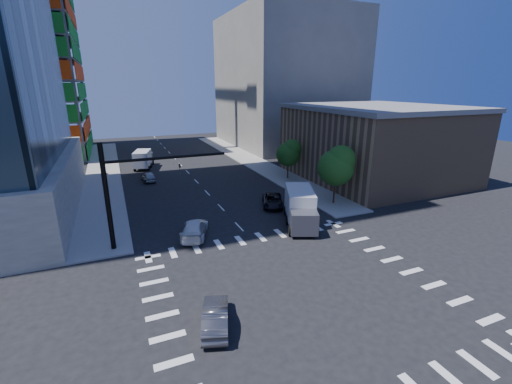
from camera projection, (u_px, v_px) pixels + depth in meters
name	position (u px, v px, depth m)	size (l,w,h in m)	color
ground	(300.00, 291.00, 23.20)	(160.00, 160.00, 0.00)	black
road_markings	(300.00, 291.00, 23.20)	(20.00, 20.00, 0.01)	silver
sidewalk_ne	(250.00, 160.00, 62.98)	(5.00, 60.00, 0.15)	gray
sidewalk_nw	(103.00, 173.00, 53.72)	(5.00, 60.00, 0.15)	gray
commercial_building	(375.00, 142.00, 50.21)	(20.50, 22.50, 10.60)	#8B7050
bg_building_ne	(285.00, 82.00, 77.36)	(24.00, 30.00, 28.00)	slate
signal_mast_nw	(126.00, 186.00, 27.96)	(10.20, 0.40, 9.00)	black
tree_south	(337.00, 165.00, 38.70)	(4.16, 4.16, 6.82)	#382316
tree_north	(289.00, 153.00, 49.57)	(3.54, 3.52, 5.78)	#382316
car_nb_far	(273.00, 200.00, 39.34)	(2.22, 4.82, 1.34)	black
car_sb_near	(195.00, 229.00, 31.41)	(2.09, 5.14, 1.49)	white
car_sb_mid	(149.00, 177.00, 49.54)	(1.59, 3.96, 1.35)	#989A9F
car_sb_cross	(215.00, 316.00, 19.64)	(1.45, 4.16, 1.37)	#4C4B50
box_truck_near	(301.00, 211.00, 33.64)	(5.09, 7.09, 3.42)	black
box_truck_far	(144.00, 160.00, 57.40)	(3.88, 6.20, 3.02)	black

